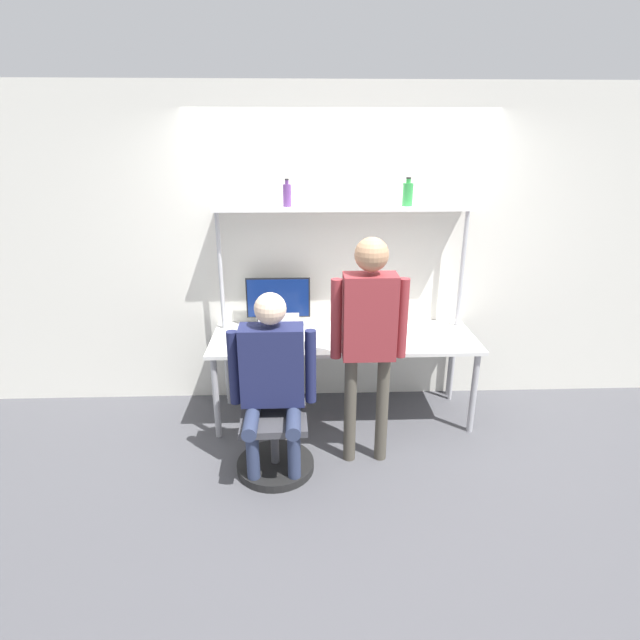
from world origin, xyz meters
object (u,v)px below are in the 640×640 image
at_px(cell_phone, 309,345).
at_px(bottle_purple, 287,195).
at_px(person_standing, 369,326).
at_px(bottle_green, 408,194).
at_px(person_seated, 272,372).
at_px(laptop, 279,335).
at_px(office_chair, 275,433).
at_px(monitor, 278,300).

height_order(cell_phone, bottle_purple, bottle_purple).
height_order(person_standing, bottle_green, bottle_green).
distance_m(person_seated, bottle_green, 1.80).
relative_size(person_seated, bottle_purple, 6.18).
height_order(laptop, office_chair, laptop).
height_order(laptop, bottle_purple, bottle_purple).
bearing_deg(bottle_green, cell_phone, -152.61).
bearing_deg(bottle_green, person_standing, -114.44).
bearing_deg(cell_phone, bottle_purple, 110.81).
bearing_deg(person_seated, office_chair, 91.83).
bearing_deg(bottle_purple, person_standing, -57.18).
height_order(cell_phone, person_seated, person_seated).
bearing_deg(laptop, person_seated, -91.74).
height_order(office_chair, bottle_green, bottle_green).
bearing_deg(office_chair, cell_phone, 63.57).
height_order(office_chair, person_seated, person_seated).
bearing_deg(cell_phone, monitor, 120.21).
distance_m(cell_phone, person_standing, 0.70).
distance_m(office_chair, bottle_purple, 1.84).
height_order(laptop, bottle_green, bottle_green).
xyz_separation_m(monitor, cell_phone, (0.25, -0.44, -0.24)).
height_order(laptop, person_standing, person_standing).
distance_m(cell_phone, office_chair, 0.75).
xyz_separation_m(cell_phone, person_standing, (0.41, -0.46, 0.33)).
xyz_separation_m(person_standing, bottle_green, (0.40, 0.87, 0.79)).
bearing_deg(person_standing, person_seated, -170.55).
height_order(monitor, person_standing, person_standing).
distance_m(monitor, cell_phone, 0.56).
bearing_deg(office_chair, bottle_purple, 83.80).
bearing_deg(person_standing, cell_phone, 131.52).
bearing_deg(bottle_green, person_seated, -137.15).
height_order(person_seated, bottle_purple, bottle_purple).
relative_size(cell_phone, person_seated, 0.11).
distance_m(monitor, office_chair, 1.19).
relative_size(laptop, bottle_purple, 1.51).
height_order(office_chair, bottle_purple, bottle_purple).
distance_m(monitor, person_standing, 1.12).
distance_m(laptop, office_chair, 0.79).
relative_size(person_seated, bottle_green, 5.94).
height_order(person_seated, person_standing, person_standing).
relative_size(monitor, laptop, 1.67).
relative_size(monitor, cell_phone, 3.62).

